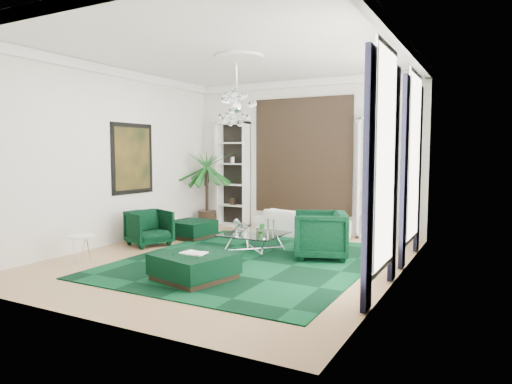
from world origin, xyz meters
The scene contains 30 objects.
floor centered at (0.00, 0.00, -0.01)m, with size 6.00×7.00×0.02m, color tan.
ceiling centered at (0.00, 0.00, 3.81)m, with size 6.00×7.00×0.02m, color white.
wall_back centered at (0.00, 3.51, 1.90)m, with size 6.00×0.02×3.80m, color silver.
wall_front centered at (0.00, -3.51, 1.90)m, with size 6.00×0.02×3.80m, color silver.
wall_left centered at (-3.01, 0.00, 1.90)m, with size 0.02×7.00×3.80m, color silver.
wall_right centered at (3.01, 0.00, 1.90)m, with size 0.02×7.00×3.80m, color silver.
crown_molding centered at (0.00, 0.00, 3.70)m, with size 6.00×7.00×0.18m, color white, non-canonical shape.
ceiling_medallion centered at (0.00, 0.30, 3.77)m, with size 0.90×0.90×0.05m, color white.
tapestry centered at (0.00, 3.46, 1.90)m, with size 2.50×0.06×2.80m, color black.
shelving_left centered at (-1.95, 3.31, 1.40)m, with size 0.90×0.38×2.80m, color white, non-canonical shape.
shelving_right centered at (1.95, 3.31, 1.40)m, with size 0.90×0.38×2.80m, color white, non-canonical shape.
painting centered at (-2.97, 0.60, 1.85)m, with size 0.04×1.30×1.60m, color black.
window_near centered at (2.99, -0.90, 1.90)m, with size 0.03×1.10×2.90m, color white.
curtain_near_a centered at (2.96, -1.68, 1.65)m, with size 0.07×0.30×3.25m, color black.
curtain_near_b centered at (2.96, -0.12, 1.65)m, with size 0.07×0.30×3.25m, color black.
window_far centered at (2.99, 1.50, 1.90)m, with size 0.03×1.10×2.90m, color white.
curtain_far_a centered at (2.96, 0.72, 1.65)m, with size 0.07×0.30×3.25m, color black.
curtain_far_b centered at (2.96, 2.28, 1.65)m, with size 0.07×0.30×3.25m, color black.
rug centered at (0.38, -0.01, 0.01)m, with size 4.20×5.00×0.02m, color black.
sofa centered at (0.29, 2.74, 0.32)m, with size 2.17×0.85×0.63m, color white.
armchair_left centered at (-2.21, 0.22, 0.38)m, with size 0.81×0.83×0.76m, color black.
armchair_right centered at (1.45, 0.78, 0.45)m, with size 0.96×0.99×0.90m, color black.
coffee_table centered at (0.12, 0.64, 0.20)m, with size 1.14×1.14×0.39m, color white, non-canonical shape.
ottoman_side centered at (-1.90, 1.33, 0.20)m, with size 0.90×0.90×0.40m, color black.
ottoman_front centered at (0.23, -1.52, 0.21)m, with size 1.06×1.06×0.42m, color black.
book centered at (0.23, -1.52, 0.44)m, with size 0.40×0.27×0.03m, color white.
side_table centered at (-2.31, -1.49, 0.23)m, with size 0.49×0.49×0.47m, color white.
palm centered at (-2.46, 2.82, 1.32)m, with size 1.65×1.65×2.64m, color #19591E, non-canonical shape.
chandelier centered at (-0.14, 0.43, 2.85)m, with size 0.81×0.81×0.73m, color white, non-canonical shape.
table_plant centered at (0.41, 0.40, 0.52)m, with size 0.14×0.12×0.26m, color #19591E.
Camera 1 is at (4.35, -7.24, 2.00)m, focal length 32.00 mm.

